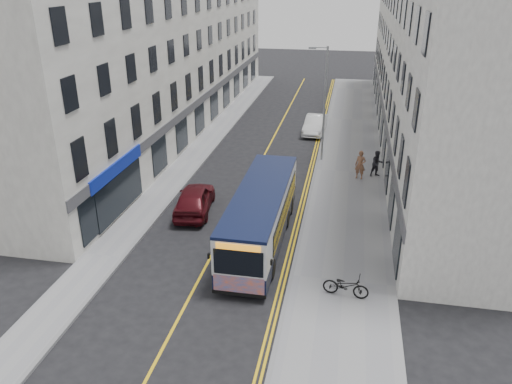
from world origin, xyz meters
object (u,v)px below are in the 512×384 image
at_px(car_white, 315,125).
at_px(car_maroon, 194,199).
at_px(pedestrian_far, 377,164).
at_px(bicycle, 346,285).
at_px(pedestrian_near, 360,165).
at_px(city_bus, 261,214).
at_px(streetlamp, 324,101).

bearing_deg(car_white, car_maroon, -104.93).
distance_m(pedestrian_far, car_maroon, 12.45).
xyz_separation_m(pedestrian_far, car_maroon, (-10.19, -7.15, -0.20)).
bearing_deg(car_maroon, pedestrian_far, -152.28).
bearing_deg(bicycle, pedestrian_far, 0.87).
distance_m(bicycle, car_maroon, 10.86).
relative_size(pedestrian_near, car_white, 0.42).
xyz_separation_m(bicycle, pedestrian_far, (1.63, 13.83, 0.36)).
relative_size(city_bus, bicycle, 5.25).
relative_size(bicycle, car_maroon, 0.41).
bearing_deg(car_white, pedestrian_far, -59.19).
height_order(pedestrian_near, car_white, pedestrian_near).
xyz_separation_m(car_white, car_maroon, (-5.39, -16.37, 0.06)).
bearing_deg(bicycle, streetlamp, 15.27).
bearing_deg(city_bus, streetlamp, 80.51).
distance_m(city_bus, bicycle, 5.87).
height_order(city_bus, car_maroon, city_bus).
bearing_deg(car_maroon, city_bus, 139.76).
distance_m(city_bus, pedestrian_near, 10.49).
relative_size(city_bus, pedestrian_near, 5.35).
relative_size(bicycle, pedestrian_near, 1.02).
bearing_deg(pedestrian_far, car_maroon, -169.97).
bearing_deg(pedestrian_far, pedestrian_near, -175.34).
distance_m(bicycle, pedestrian_near, 13.23).
relative_size(city_bus, car_white, 2.25).
xyz_separation_m(pedestrian_near, car_maroon, (-9.11, -6.53, -0.26)).
xyz_separation_m(bicycle, car_white, (-3.17, 23.05, 0.11)).
relative_size(streetlamp, bicycle, 4.22).
height_order(city_bus, bicycle, city_bus).
bearing_deg(car_white, city_bus, -90.00).
distance_m(pedestrian_near, car_white, 10.52).
height_order(pedestrian_near, car_maroon, pedestrian_near).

